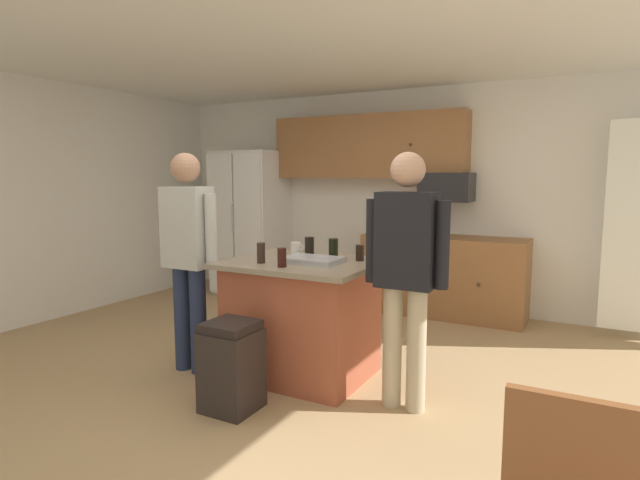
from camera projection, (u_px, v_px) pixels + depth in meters
floor at (281, 380)px, 3.99m from camera, size 7.04×7.04×0.00m
ceiling at (278, 32)px, 3.66m from camera, size 7.04×7.04×0.00m
back_wall at (404, 199)px, 6.27m from camera, size 6.40×0.10×2.60m
side_wall_left at (20, 203)px, 5.33m from camera, size 0.10×5.60×2.60m
cabinet_run_upper at (368, 147)px, 6.21m from camera, size 2.40×0.38×0.75m
cabinet_run_lower at (443, 276)px, 5.82m from camera, size 1.80×0.63×0.90m
refrigerator at (251, 223)px, 6.89m from camera, size 0.86×0.76×1.90m
microwave_over_range at (447, 187)px, 5.71m from camera, size 0.56×0.40×0.32m
kitchen_island at (302, 317)px, 4.04m from camera, size 1.16×0.95×0.92m
person_guest_left at (188, 246)px, 4.06m from camera, size 0.57×0.23×1.75m
person_guest_by_door at (406, 263)px, 3.39m from camera, size 0.57×0.23×1.73m
glass_dark_ale at (309, 247)px, 4.16m from camera, size 0.07×0.07×0.16m
mug_blue_stoneware at (296, 248)px, 4.32m from camera, size 0.13×0.08×0.10m
glass_short_whisky at (282, 258)px, 3.70m from camera, size 0.07×0.07×0.14m
tumbler_amber at (360, 253)px, 3.98m from camera, size 0.07×0.07×0.12m
glass_stout_tall at (261, 253)px, 3.86m from camera, size 0.06×0.06×0.16m
glass_pilsner at (333, 249)px, 4.04m from camera, size 0.07×0.07×0.17m
serving_tray at (312, 260)px, 3.90m from camera, size 0.44×0.30×0.04m
trash_bin at (232, 366)px, 3.45m from camera, size 0.34×0.34×0.61m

